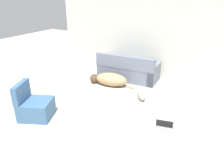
# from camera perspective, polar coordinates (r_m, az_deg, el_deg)

# --- Properties ---
(ground_plane) EXTENTS (20.00, 20.00, 0.00)m
(ground_plane) POSITION_cam_1_polar(r_m,az_deg,el_deg) (4.06, -8.37, -17.41)
(ground_plane) COLOR #BCB29E
(wall_back) EXTENTS (7.24, 0.06, 2.52)m
(wall_back) POSITION_cam_1_polar(r_m,az_deg,el_deg) (7.08, 12.35, 11.49)
(wall_back) COLOR beige
(wall_back) RESTS_ON ground_plane
(couch) EXTENTS (1.91, 0.90, 0.84)m
(couch) POSITION_cam_1_polar(r_m,az_deg,el_deg) (6.99, 4.20, 3.50)
(couch) COLOR slate
(couch) RESTS_ON ground_plane
(dog) EXTENTS (1.43, 0.61, 0.39)m
(dog) POSITION_cam_1_polar(r_m,az_deg,el_deg) (6.53, -0.66, 1.22)
(dog) COLOR #A38460
(dog) RESTS_ON ground_plane
(cat) EXTENTS (0.40, 0.49, 0.17)m
(cat) POSITION_cam_1_polar(r_m,az_deg,el_deg) (5.78, 7.60, -3.20)
(cat) COLOR gray
(cat) RESTS_ON ground_plane
(laptop_open) EXTENTS (0.41, 0.38, 0.22)m
(laptop_open) POSITION_cam_1_polar(r_m,az_deg,el_deg) (4.65, 13.43, -10.86)
(laptop_open) COLOR gray
(laptop_open) RESTS_ON ground_plane
(side_chair) EXTENTS (0.87, 0.85, 0.81)m
(side_chair) POSITION_cam_1_polar(r_m,az_deg,el_deg) (5.17, -19.67, -5.52)
(side_chair) COLOR #385B84
(side_chair) RESTS_ON ground_plane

